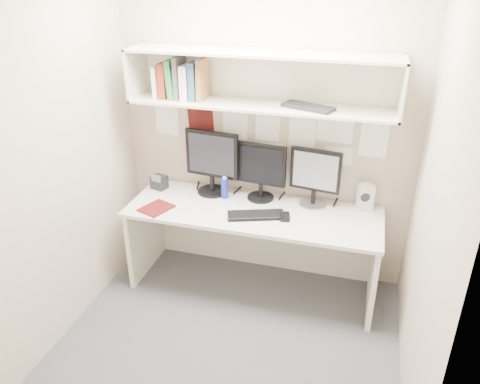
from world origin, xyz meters
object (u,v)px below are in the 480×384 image
(speaker, at_px, (365,197))
(desk_phone, at_px, (159,182))
(keyboard, at_px, (256,215))
(monitor_center, at_px, (261,169))
(desk, at_px, (253,248))
(monitor_right, at_px, (315,175))
(maroon_notebook, at_px, (156,208))
(monitor_left, at_px, (212,160))

(speaker, relative_size, desk_phone, 1.44)
(keyboard, distance_m, speaker, 0.87)
(monitor_center, height_order, keyboard, monitor_center)
(desk, height_order, monitor_right, monitor_right)
(monitor_right, relative_size, speaker, 2.18)
(speaker, relative_size, maroon_notebook, 0.89)
(maroon_notebook, bearing_deg, monitor_left, 72.89)
(maroon_notebook, bearing_deg, desk_phone, 132.03)
(monitor_left, relative_size, maroon_notebook, 2.23)
(keyboard, bearing_deg, monitor_center, 77.48)
(desk, distance_m, maroon_notebook, 0.86)
(desk_phone, bearing_deg, keyboard, -1.79)
(desk, bearing_deg, monitor_right, 26.56)
(monitor_left, height_order, maroon_notebook, monitor_left)
(monitor_center, height_order, speaker, monitor_center)
(monitor_left, height_order, desk_phone, monitor_left)
(desk, relative_size, monitor_center, 4.24)
(monitor_left, bearing_deg, speaker, 8.33)
(desk, distance_m, desk_phone, 0.99)
(monitor_center, relative_size, desk_phone, 3.16)
(monitor_center, height_order, desk_phone, monitor_center)
(monitor_right, xyz_separation_m, maroon_notebook, (-1.18, -0.42, -0.25))
(speaker, xyz_separation_m, maroon_notebook, (-1.58, -0.45, -0.10))
(speaker, height_order, desk_phone, speaker)
(monitor_center, bearing_deg, speaker, 7.81)
(monitor_right, xyz_separation_m, desk_phone, (-1.32, -0.06, -0.20))
(speaker, bearing_deg, keyboard, -177.41)
(monitor_left, xyz_separation_m, monitor_right, (0.85, 0.00, -0.03))
(monitor_left, bearing_deg, monitor_right, 6.97)
(monitor_right, bearing_deg, desk_phone, -169.01)
(desk, relative_size, keyboard, 4.59)
(monitor_left, bearing_deg, maroon_notebook, -121.37)
(monitor_left, bearing_deg, desk_phone, -165.53)
(desk, relative_size, desk_phone, 13.39)
(monitor_left, height_order, monitor_right, monitor_left)
(monitor_center, distance_m, monitor_right, 0.43)
(monitor_left, distance_m, maroon_notebook, 0.60)
(monitor_center, xyz_separation_m, maroon_notebook, (-0.75, -0.42, -0.25))
(monitor_right, height_order, speaker, monitor_right)
(monitor_left, bearing_deg, keyboard, -28.01)
(desk, xyz_separation_m, monitor_left, (-0.42, 0.22, 0.65))
(monitor_right, relative_size, desk_phone, 3.14)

